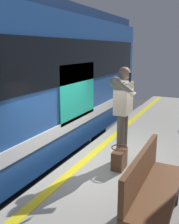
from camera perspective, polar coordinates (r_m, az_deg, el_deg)
The scene contains 7 objects.
ground_plane at distance 5.55m, azimuth -3.70°, elevation -20.96°, with size 23.56×23.56×0.00m, color #3D3D3F.
platform at distance 4.72m, azimuth 18.19°, elevation -20.28°, with size 14.28×3.83×1.15m, color #9E998E.
safety_line at distance 4.84m, azimuth -0.79°, elevation -10.72°, with size 13.99×0.16×0.01m, color yellow.
track_rail_near at distance 6.07m, azimuth -13.50°, elevation -17.09°, with size 18.56×0.08×0.16m, color slate.
passenger at distance 4.55m, azimuth 7.54°, elevation 1.20°, with size 0.57×0.55×1.74m.
handbag at distance 4.48m, azimuth 6.77°, elevation -10.49°, with size 0.32×0.29×0.40m.
bench at distance 3.11m, azimuth 13.79°, elevation -16.35°, with size 1.41×0.44×0.90m.
Camera 1 is at (3.91, 2.30, 3.20)m, focal length 40.36 mm.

